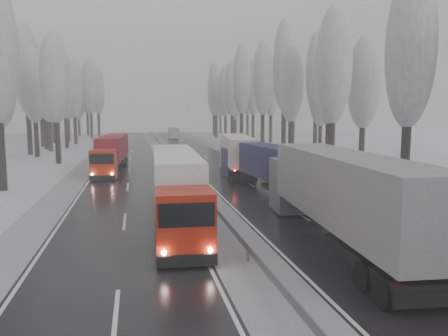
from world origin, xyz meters
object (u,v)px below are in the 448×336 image
object	(u,v)px
truck_blue_box	(262,163)
box_truck_distant	(174,133)
truck_red_white	(176,182)
truck_red_red	(112,151)
truck_grey_tarp	(337,191)
truck_cream_box	(236,151)

from	to	relation	value
truck_blue_box	box_truck_distant	xyz separation A→B (m)	(-1.14, 71.35, -0.71)
box_truck_distant	truck_red_white	xyz separation A→B (m)	(-6.87, -81.32, 0.86)
box_truck_distant	truck_red_red	bearing A→B (deg)	-99.55
truck_red_white	truck_red_red	bearing A→B (deg)	103.69
truck_blue_box	truck_red_red	bearing A→B (deg)	126.76
truck_red_white	truck_blue_box	bearing A→B (deg)	53.61
truck_grey_tarp	truck_red_red	size ratio (longest dim) A/B	1.18
truck_grey_tarp	truck_cream_box	distance (m)	25.25
truck_red_red	truck_red_white	bearing A→B (deg)	-75.06
truck_grey_tarp	truck_red_white	xyz separation A→B (m)	(-7.04, 5.80, -0.28)
truck_grey_tarp	truck_cream_box	bearing A→B (deg)	91.76
truck_cream_box	box_truck_distant	distance (m)	61.90
truck_cream_box	box_truck_distant	size ratio (longest dim) A/B	2.01
truck_blue_box	truck_cream_box	bearing A→B (deg)	83.79
truck_red_red	truck_grey_tarp	bearing A→B (deg)	-64.61
box_truck_distant	truck_cream_box	bearing A→B (deg)	-87.08
box_truck_distant	truck_red_red	size ratio (longest dim) A/B	0.52
truck_blue_box	truck_red_red	world-z (taller)	truck_red_red
truck_blue_box	truck_red_white	world-z (taller)	truck_red_white
truck_cream_box	truck_red_white	bearing A→B (deg)	-105.07
box_truck_distant	truck_grey_tarp	bearing A→B (deg)	-88.04
truck_grey_tarp	truck_red_white	distance (m)	9.12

